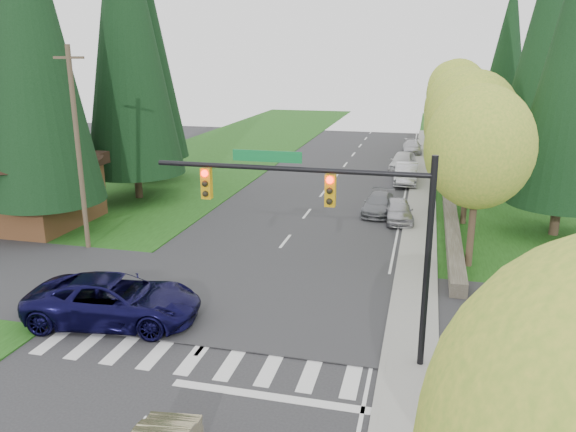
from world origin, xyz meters
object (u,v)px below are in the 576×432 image
at_px(parked_car_c, 406,174).
at_px(parked_car_b, 379,204).
at_px(parked_car_e, 412,147).
at_px(parked_car_a, 399,210).
at_px(suv_navy, 114,300).
at_px(parked_car_d, 403,161).

bearing_deg(parked_car_c, parked_car_b, -98.81).
xyz_separation_m(parked_car_b, parked_car_e, (1.29, 22.64, 0.02)).
bearing_deg(parked_car_e, parked_car_a, -94.18).
bearing_deg(suv_navy, parked_car_c, -28.15).
distance_m(parked_car_b, parked_car_c, 8.93).
distance_m(parked_car_a, parked_car_c, 10.26).
distance_m(parked_car_a, parked_car_e, 24.07).
relative_size(parked_car_a, parked_car_c, 0.82).
height_order(parked_car_a, parked_car_d, parked_car_d).
relative_size(parked_car_c, parked_car_d, 1.01).
distance_m(suv_navy, parked_car_d, 32.26).
relative_size(parked_car_b, parked_car_d, 0.89).
bearing_deg(parked_car_d, parked_car_a, -83.09).
bearing_deg(parked_car_e, parked_car_b, -97.44).
bearing_deg(parked_car_c, suv_navy, -110.44).
relative_size(suv_navy, parked_car_b, 1.50).
bearing_deg(parked_car_e, suv_navy, -107.50).
height_order(suv_navy, parked_car_b, suv_navy).
height_order(parked_car_a, parked_car_b, parked_car_a).
bearing_deg(parked_car_e, parked_car_d, -97.49).
bearing_deg(suv_navy, parked_car_b, -33.59).
relative_size(suv_navy, parked_car_a, 1.61).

